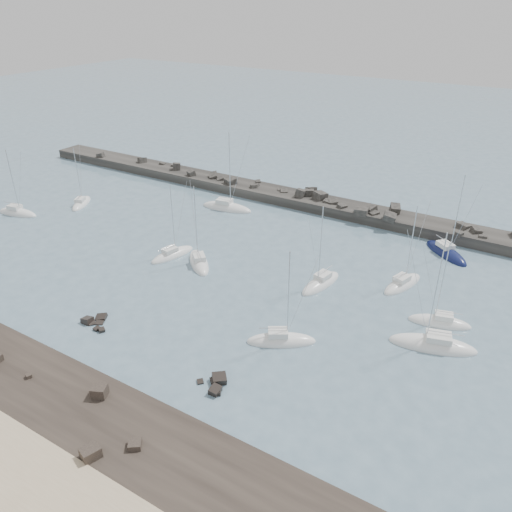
{
  "coord_description": "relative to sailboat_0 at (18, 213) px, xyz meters",
  "views": [
    {
      "loc": [
        38.05,
        -42.41,
        35.73
      ],
      "look_at": [
        5.16,
        12.0,
        2.13
      ],
      "focal_mm": 35.0,
      "sensor_mm": 36.0,
      "label": 1
    }
  ],
  "objects": [
    {
      "name": "rock_cluster_near",
      "position": [
        37.86,
        -16.73,
        -0.1
      ],
      "size": [
        4.09,
        3.33,
        1.39
      ],
      "color": "black",
      "rests_on": "ground"
    },
    {
      "name": "ground",
      "position": [
        42.66,
        -6.98,
        -0.15
      ],
      "size": [
        400.0,
        400.0,
        0.0
      ],
      "primitive_type": "plane",
      "color": "slate",
      "rests_on": "ground"
    },
    {
      "name": "sailboat_9",
      "position": [
        67.52,
        11.5,
        -0.01
      ],
      "size": [
        4.68,
        8.25,
        12.57
      ],
      "color": "white",
      "rests_on": "ground"
    },
    {
      "name": "rock_shelf",
      "position": [
        42.43,
        -28.96,
        -0.12
      ],
      "size": [
        140.0,
        12.01,
        2.02
      ],
      "color": "black",
      "rests_on": "ground"
    },
    {
      "name": "sailboat_0",
      "position": [
        0.0,
        0.0,
        0.0
      ],
      "size": [
        8.52,
        4.02,
        13.1
      ],
      "color": "white",
      "rests_on": "ground"
    },
    {
      "name": "breakwater",
      "position": [
        35.7,
        31.01,
        0.15
      ],
      "size": [
        115.0,
        7.36,
        4.98
      ],
      "color": "#2A2926",
      "rests_on": "ground"
    },
    {
      "name": "sailboat_3",
      "position": [
        31.28,
        21.83,
        0.0
      ],
      "size": [
        10.25,
        4.47,
        15.66
      ],
      "color": "white",
      "rests_on": "ground"
    },
    {
      "name": "sailboat_1",
      "position": [
        6.31,
        9.27,
        -0.02
      ],
      "size": [
        5.45,
        7.59,
        11.69
      ],
      "color": "white",
      "rests_on": "ground"
    },
    {
      "name": "sailboat_6",
      "position": [
        59.24,
        -8.26,
        -0.0
      ],
      "size": [
        8.14,
        6.35,
        12.84
      ],
      "color": "white",
      "rests_on": "ground"
    },
    {
      "name": "sailboat_4",
      "position": [
        39.71,
        2.01,
        -0.0
      ],
      "size": [
        7.68,
        7.37,
        12.98
      ],
      "color": "white",
      "rests_on": "ground"
    },
    {
      "name": "sailboat_5",
      "position": [
        57.79,
        5.87,
        -0.01
      ],
      "size": [
        3.95,
        8.37,
        12.83
      ],
      "color": "white",
      "rests_on": "ground"
    },
    {
      "name": "sailboat_8",
      "position": [
        74.05,
        4.94,
        -0.01
      ],
      "size": [
        7.79,
        4.16,
        11.86
      ],
      "color": "white",
      "rests_on": "ground"
    },
    {
      "name": "sailboat_10",
      "position": [
        74.44,
        -0.01,
        -0.01
      ],
      "size": [
        10.24,
        5.59,
        15.4
      ],
      "color": "white",
      "rests_on": "ground"
    },
    {
      "name": "rock_cluster_far",
      "position": [
        57.05,
        -18.08,
        0.02
      ],
      "size": [
        3.53,
        3.24,
        1.49
      ],
      "color": "black",
      "rests_on": "ground"
    },
    {
      "name": "sailboat_7",
      "position": [
        70.52,
        24.23,
        -0.01
      ],
      "size": [
        8.64,
        7.76,
        14.1
      ],
      "color": "#101743",
      "rests_on": "ground"
    },
    {
      "name": "sailboat_2",
      "position": [
        34.71,
        1.86,
        -0.02
      ],
      "size": [
        4.14,
        8.04,
        12.2
      ],
      "color": "white",
      "rests_on": "ground"
    }
  ]
}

